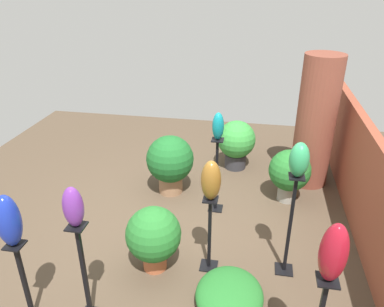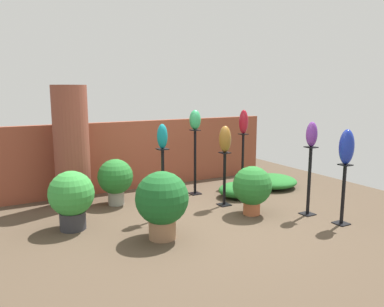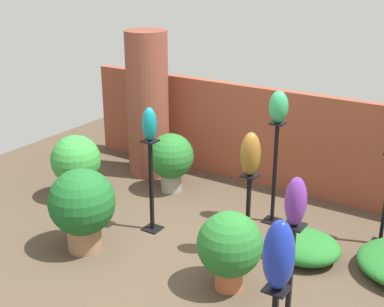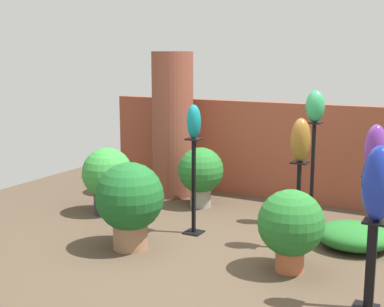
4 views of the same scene
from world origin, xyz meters
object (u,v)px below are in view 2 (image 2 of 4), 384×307
Objects in this scene: pedestal_teal at (163,187)px; art_vase_jade at (195,120)px; pedestal_jade at (195,165)px; pedestal_cobalt at (343,197)px; art_vase_ruby at (244,122)px; potted_plant_near_pillar at (115,178)px; pedestal_ruby at (243,162)px; art_vase_cobalt at (347,147)px; art_vase_teal at (162,136)px; brick_pillar at (72,146)px; potted_plant_front_right at (162,201)px; pedestal_violet at (309,184)px; potted_plant_mid_right at (252,187)px; potted_plant_walkway_edge at (72,197)px; pedestal_bronze at (224,181)px; art_vase_violet at (312,134)px; art_vase_bronze at (225,139)px.

art_vase_jade is at bearing 40.29° from pedestal_teal.
pedestal_teal is (-1.09, -0.93, -0.07)m from pedestal_jade.
art_vase_ruby reaches higher than pedestal_cobalt.
potted_plant_near_pillar is (-2.64, 2.56, 0.06)m from pedestal_cobalt.
art_vase_cobalt is (-0.12, -2.63, 0.67)m from pedestal_ruby.
art_vase_teal is (-2.33, -1.08, 0.79)m from pedestal_ruby.
brick_pillar reaches higher than potted_plant_front_right.
potted_plant_near_pillar is (-2.52, 2.01, -0.03)m from pedestal_violet.
art_vase_cobalt reaches higher than potted_plant_front_right.
potted_plant_walkway_edge is at bearing 164.77° from potted_plant_mid_right.
potted_plant_front_right is at bearing -152.18° from pedestal_bronze.
brick_pillar is 1.88× the size of pedestal_teal.
potted_plant_front_right is at bearing -173.04° from potted_plant_mid_right.
pedestal_teal reaches higher than potted_plant_front_right.
pedestal_ruby is at bearing 7.11° from art_vase_jade.
potted_plant_mid_right is at bearing 131.75° from pedestal_cobalt.
art_vase_violet is at bearing -25.36° from pedestal_teal.
potted_plant_front_right is 1.35m from potted_plant_walkway_edge.
pedestal_teal is at bearing -176.64° from pedestal_bronze.
art_vase_jade is at bearing -11.71° from brick_pillar.
potted_plant_walkway_edge is (-1.34, 0.18, -0.80)m from art_vase_teal.
art_vase_ruby is (0.24, 2.07, 0.03)m from art_vase_violet.
pedestal_ruby reaches higher than pedestal_bronze.
pedestal_violet is 2.34m from art_vase_jade.
pedestal_violet is 2.44m from art_vase_teal.
art_vase_violet is at bearing 0.00° from pedestal_violet.
pedestal_cobalt is 1.78× the size of art_vase_cobalt.
brick_pillar is 2.24× the size of potted_plant_front_right.
brick_pillar is 3.45m from pedestal_ruby.
pedestal_teal is 1.36m from art_vase_bronze.
pedestal_teal is 1.29× the size of potted_plant_walkway_edge.
art_vase_bronze reaches higher than pedestal_bronze.
pedestal_teal is 2.14× the size of art_vase_cobalt.
pedestal_teal is at bearing -155.08° from art_vase_ruby.
art_vase_teal is at bearing -139.71° from pedestal_jade.
pedestal_jade reaches higher than potted_plant_mid_right.
potted_plant_front_right is at bearing -130.92° from pedestal_jade.
potted_plant_front_right is at bearing 162.62° from pedestal_cobalt.
pedestal_bronze is at bearing 122.13° from art_vase_cobalt.
pedestal_teal is (-1.19, -0.07, 0.08)m from pedestal_bronze.
art_vase_jade is (-0.99, 1.92, 0.92)m from pedestal_violet.
pedestal_teal reaches higher than potted_plant_walkway_edge.
art_vase_bronze is 0.91× the size of art_vase_ruby.
potted_plant_mid_right is at bearing -79.02° from art_vase_bronze.
potted_plant_mid_right is (0.21, -1.47, -0.12)m from pedestal_jade.
pedestal_bronze reaches higher than potted_plant_front_right.
potted_plant_mid_right is (0.21, -1.47, -0.97)m from art_vase_jade.
pedestal_violet is at bearing -18.82° from potted_plant_walkway_edge.
potted_plant_near_pillar is (-1.53, 0.09, -0.10)m from pedestal_jade.
brick_pillar is 4.58× the size of art_vase_bronze.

